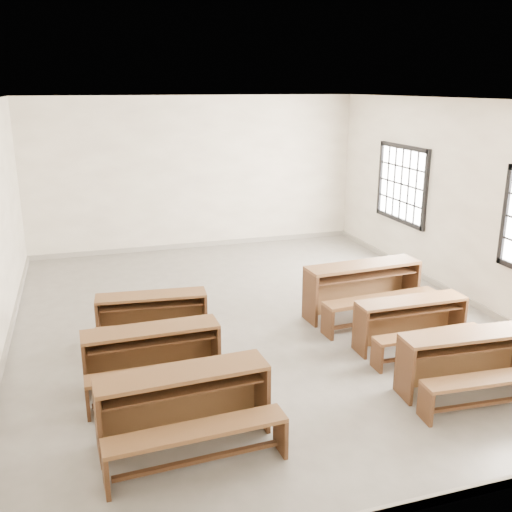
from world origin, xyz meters
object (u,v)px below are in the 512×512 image
object	(u,v)px
desk_set_0	(185,403)
desk_set_2	(152,315)
desk_set_3	(468,359)
desk_set_5	(364,286)
desk_set_4	(412,321)
desk_set_1	(153,353)

from	to	relation	value
desk_set_0	desk_set_2	bearing A→B (deg)	87.00
desk_set_0	desk_set_2	world-z (taller)	desk_set_0
desk_set_3	desk_set_5	world-z (taller)	desk_set_5
desk_set_3	desk_set_0	bearing A→B (deg)	-176.34
desk_set_3	desk_set_4	world-z (taller)	desk_set_3
desk_set_2	desk_set_1	bearing A→B (deg)	-91.61
desk_set_0	desk_set_5	world-z (taller)	desk_set_5
desk_set_4	desk_set_5	world-z (taller)	desk_set_5
desk_set_3	desk_set_5	size ratio (longest dim) A/B	0.87
desk_set_0	desk_set_5	size ratio (longest dim) A/B	0.92
desk_set_1	desk_set_3	world-z (taller)	same
desk_set_0	desk_set_4	world-z (taller)	desk_set_0
desk_set_2	desk_set_3	distance (m)	4.06
desk_set_1	desk_set_4	bearing A→B (deg)	-1.49
desk_set_2	desk_set_5	size ratio (longest dim) A/B	0.83
desk_set_3	desk_set_5	bearing A→B (deg)	94.91
desk_set_1	desk_set_5	world-z (taller)	desk_set_5
desk_set_0	desk_set_1	size ratio (longest dim) A/B	1.08
desk_set_4	desk_set_3	bearing A→B (deg)	-90.63
desk_set_3	desk_set_5	distance (m)	2.40
desk_set_0	desk_set_1	xyz separation A→B (m)	(-0.15, 1.23, -0.03)
desk_set_1	desk_set_2	bearing A→B (deg)	81.80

